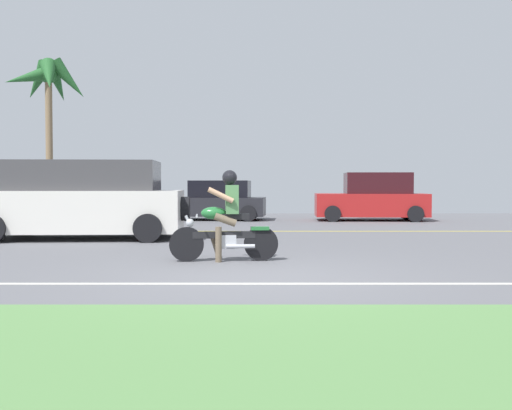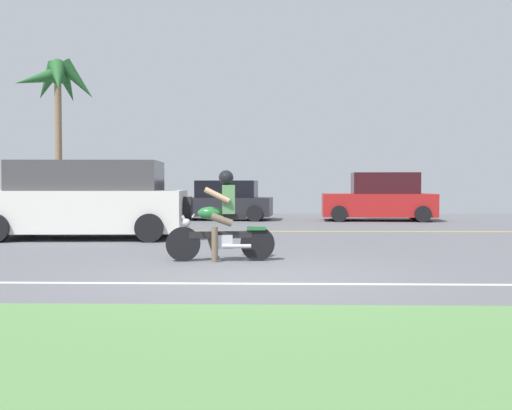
{
  "view_description": "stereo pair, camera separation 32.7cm",
  "coord_description": "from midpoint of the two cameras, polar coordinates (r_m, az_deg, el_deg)",
  "views": [
    {
      "loc": [
        -0.0,
        -8.25,
        1.29
      ],
      "look_at": [
        -0.01,
        4.24,
        0.85
      ],
      "focal_mm": 41.8,
      "sensor_mm": 36.0,
      "label": 1
    },
    {
      "loc": [
        0.32,
        -8.24,
        1.29
      ],
      "look_at": [
        -0.01,
        4.24,
        0.85
      ],
      "focal_mm": 41.8,
      "sensor_mm": 36.0,
      "label": 2
    }
  ],
  "objects": [
    {
      "name": "grass_median",
      "position": [
        4.33,
        -2.17,
        -14.92
      ],
      "size": [
        56.0,
        3.8,
        0.06
      ],
      "primitive_type": "cube",
      "color": "#5B8C4C",
      "rests_on": "ground"
    },
    {
      "name": "parked_car_0",
      "position": [
        22.71,
        -15.91,
        0.63
      ],
      "size": [
        3.72,
        1.93,
        1.67
      ],
      "color": "silver",
      "rests_on": "ground"
    },
    {
      "name": "parked_car_2",
      "position": [
        21.5,
        10.7,
        0.62
      ],
      "size": [
        3.98,
        2.01,
        1.7
      ],
      "color": "#AD1E1E",
      "rests_on": "ground"
    },
    {
      "name": "parked_car_1",
      "position": [
        21.49,
        -4.26,
        0.34
      ],
      "size": [
        3.76,
        2.07,
        1.42
      ],
      "color": "#232328",
      "rests_on": "ground"
    },
    {
      "name": "suv_nearby",
      "position": [
        14.68,
        -16.85,
        0.39
      ],
      "size": [
        4.97,
        2.41,
        1.84
      ],
      "color": "white",
      "rests_on": "ground"
    },
    {
      "name": "motorcyclist",
      "position": [
        9.99,
        -3.89,
        -1.7
      ],
      "size": [
        1.83,
        0.6,
        1.53
      ],
      "color": "black",
      "rests_on": "ground"
    },
    {
      "name": "lane_line_far",
      "position": [
        16.3,
        -0.55,
        -2.52
      ],
      "size": [
        50.4,
        0.12,
        0.01
      ],
      "primitive_type": "cube",
      "color": "yellow",
      "rests_on": "ground"
    },
    {
      "name": "palm_tree_0",
      "position": [
        25.01,
        -19.59,
        10.69
      ],
      "size": [
        3.18,
        3.21,
        6.21
      ],
      "color": "#846B4C",
      "rests_on": "ground"
    },
    {
      "name": "lane_line_near",
      "position": [
        7.77,
        -1.17,
        -7.53
      ],
      "size": [
        50.4,
        0.12,
        0.01
      ],
      "primitive_type": "cube",
      "color": "silver",
      "rests_on": "ground"
    },
    {
      "name": "ground",
      "position": [
        11.32,
        -0.8,
        -4.64
      ],
      "size": [
        56.0,
        30.0,
        0.04
      ],
      "primitive_type": "cube",
      "color": "slate"
    }
  ]
}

